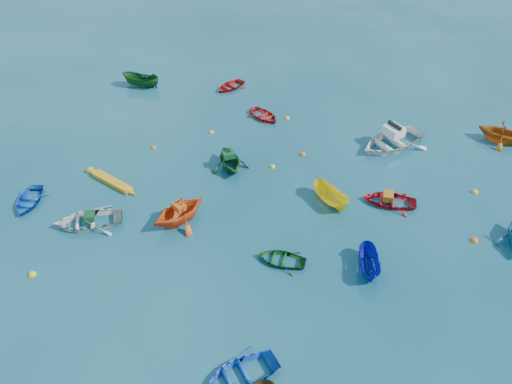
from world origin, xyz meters
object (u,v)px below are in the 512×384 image
Objects in this scene: dinghy_blue_sw at (29,203)px; motorboat_white at (391,145)px; dinghy_white_near at (89,224)px; kayak_yellow at (112,183)px; dinghy_blue_se at (240,378)px.

motorboat_white reaches higher than dinghy_blue_sw.
dinghy_white_near reaches higher than kayak_yellow.
dinghy_white_near is 0.75× the size of motorboat_white.
motorboat_white is at bearing 101.45° from dinghy_white_near.
dinghy_white_near is at bearing -98.77° from motorboat_white.
dinghy_blue_sw is 0.85× the size of dinghy_blue_se.
dinghy_blue_se is at bearing -61.54° from motorboat_white.
dinghy_blue_se is at bearing -39.59° from dinghy_blue_sw.
dinghy_blue_sw is at bearing -158.51° from dinghy_blue_se.
kayak_yellow is 0.78× the size of motorboat_white.
dinghy_blue_sw is at bearing -106.73° from motorboat_white.
motorboat_white is (12.05, 13.60, 0.00)m from kayak_yellow.
kayak_yellow is (-1.71, 3.19, 0.00)m from dinghy_white_near.
motorboat_white is at bearing -40.53° from kayak_yellow.
motorboat_white reaches higher than kayak_yellow.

